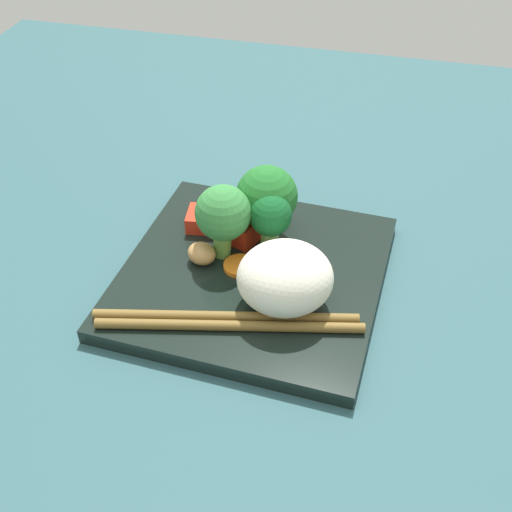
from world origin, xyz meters
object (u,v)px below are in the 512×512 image
broccoli_floret_0 (270,218)px  carrot_slice_2 (256,218)px  chopstick_pair (225,321)px  square_plate (253,276)px  rice_mound (285,278)px

broccoli_floret_0 → carrot_slice_2: bearing=119.8°
carrot_slice_2 → chopstick_pair: size_ratio=0.09×
square_plate → chopstick_pair: chopstick_pair is taller
rice_mound → broccoli_floret_0: size_ratio=1.30×
rice_mound → carrot_slice_2: bearing=115.8°
rice_mound → carrot_slice_2: 12.55cm
square_plate → carrot_slice_2: (-1.55, 7.41, 1.00)cm
broccoli_floret_0 → carrot_slice_2: size_ratio=2.99×
square_plate → carrot_slice_2: size_ratio=11.04×
rice_mound → carrot_slice_2: size_ratio=3.88×
square_plate → broccoli_floret_0: size_ratio=3.69×
square_plate → broccoli_floret_0: broccoli_floret_0 is taller
carrot_slice_2 → square_plate: bearing=-78.2°
square_plate → chopstick_pair: bearing=-93.9°
chopstick_pair → square_plate: bearing=73.4°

